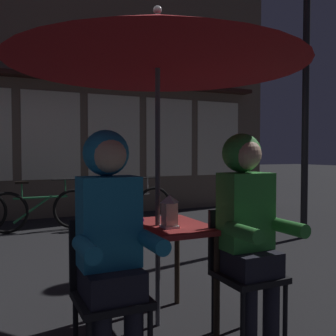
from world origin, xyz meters
name	(u,v)px	position (x,y,z in m)	size (l,w,h in m)	color
ground_plane	(158,325)	(0.00, 0.00, 0.00)	(60.00, 60.00, 0.00)	#232326
cafe_table	(158,239)	(0.00, 0.00, 0.64)	(0.72, 0.72, 0.74)	maroon
patio_umbrella	(158,42)	(0.00, 0.00, 2.06)	(2.10, 2.10, 2.31)	#4C4C51
lantern	(170,210)	(0.04, -0.12, 0.86)	(0.11, 0.11, 0.23)	white
chair_left	(108,285)	(-0.48, -0.37, 0.49)	(0.40, 0.40, 0.87)	black
chair_right	(242,265)	(0.48, -0.37, 0.49)	(0.40, 0.40, 0.87)	black
person_left_hooded	(110,226)	(-0.48, -0.43, 0.85)	(0.45, 0.56, 1.40)	black
person_right_hooded	(248,215)	(0.48, -0.43, 0.85)	(0.45, 0.56, 1.40)	black
shopfront_building	(48,61)	(-0.03, 5.39, 3.09)	(10.00, 0.93, 6.20)	#6B5B4C
street_lamp	(306,54)	(3.12, 1.73, 2.71)	(0.32, 0.32, 3.88)	black
bicycle_third	(41,210)	(-0.38, 3.89, 0.35)	(1.68, 0.08, 0.84)	black
bicycle_fourth	(127,206)	(1.02, 3.71, 0.35)	(1.68, 0.08, 0.84)	black
book	(128,221)	(-0.16, 0.20, 0.75)	(0.20, 0.14, 0.02)	#661E7A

